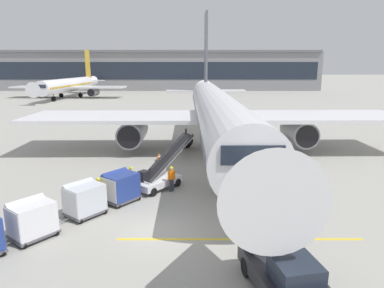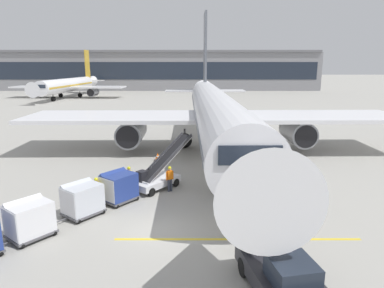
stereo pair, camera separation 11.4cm
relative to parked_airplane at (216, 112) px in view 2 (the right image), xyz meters
name	(u,v)px [view 2 (the right image)]	position (x,y,z in m)	size (l,w,h in m)	color
ground_plane	(160,231)	(-3.91, -17.30, -3.84)	(600.00, 600.00, 0.00)	#9E9B93
parked_airplane	(216,112)	(0.00, 0.00, 0.00)	(36.55, 46.96, 15.73)	white
belt_loader	(159,175)	(-4.54, -10.89, -2.92)	(4.18, 4.78, 3.39)	silver
baggage_cart_lead	(120,186)	(-6.75, -13.35, -2.84)	(2.50, 2.63, 1.91)	#515156
baggage_cart_second	(83,198)	(-8.36, -15.38, -2.84)	(2.50, 2.63, 1.91)	#515156
baggage_cart_third	(31,218)	(-10.13, -17.93, -2.84)	(2.50, 2.63, 1.91)	#515156
pushback_tug	(283,276)	(1.06, -22.34, -3.01)	(2.89, 4.72, 1.83)	#232328
ground_crew_by_loader	(131,177)	(-6.39, -11.64, -2.84)	(0.57, 0.26, 1.74)	#514C42
ground_crew_by_carts	(171,177)	(-3.69, -11.58, -2.84)	(0.48, 0.41, 1.74)	#333847
ground_crew_marshaller	(98,189)	(-7.93, -13.92, -2.84)	(0.27, 0.57, 1.74)	black
safety_cone_engine_keepout	(159,157)	(-5.24, -4.11, -3.47)	(0.67, 0.67, 0.75)	black
apron_guidance_line_lead_in	(218,152)	(0.17, -0.85, -3.84)	(0.20, 110.00, 0.01)	yellow
apron_guidance_line_stop_bar	(239,239)	(0.01, -18.14, -3.84)	(12.00, 0.20, 0.01)	yellow
terminal_building	(158,70)	(-14.62, 91.29, 2.65)	(109.60, 21.45, 13.08)	gray
distant_airplane	(70,85)	(-34.23, 56.69, -0.63)	(29.19, 38.07, 12.68)	white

